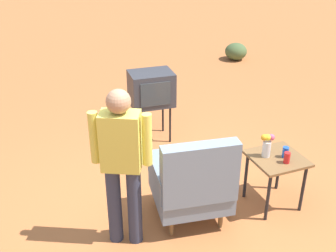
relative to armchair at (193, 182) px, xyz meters
name	(u,v)px	position (x,y,z in m)	size (l,w,h in m)	color
ground_plane	(175,214)	(0.12, -0.16, -0.50)	(60.00, 60.00, 0.00)	#AD6033
armchair	(193,182)	(0.00, 0.00, 0.00)	(0.87, 0.88, 1.06)	brown
side_table	(276,164)	(-0.97, 0.05, 0.03)	(0.56, 0.56, 0.62)	black
tv_on_stand	(151,89)	(-0.22, -1.91, 0.28)	(0.63, 0.49, 1.03)	black
person_standing	(122,161)	(0.74, 0.02, 0.44)	(0.52, 0.36, 1.64)	#2D3347
soda_can_red	(287,158)	(-1.00, 0.19, 0.18)	(0.07, 0.07, 0.12)	red
soda_can_blue	(285,152)	(-1.05, 0.08, 0.18)	(0.07, 0.07, 0.12)	blue
flower_vase	(267,144)	(-0.87, -0.01, 0.27)	(0.14, 0.10, 0.27)	silver
shrub_mid	(236,51)	(-3.26, -4.78, -0.31)	(0.49, 0.49, 0.38)	#475B33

